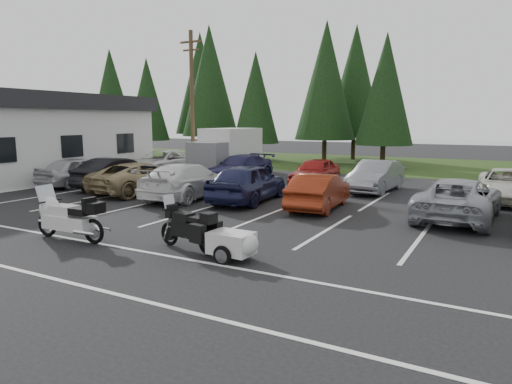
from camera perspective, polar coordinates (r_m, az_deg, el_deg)
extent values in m
plane|color=black|center=(14.86, -4.25, -4.22)|extent=(120.00, 120.00, 0.00)
cube|color=#1F3310|center=(37.14, 16.35, 3.31)|extent=(80.00, 16.00, 0.01)
cube|color=slate|center=(67.33, 25.47, 5.13)|extent=(70.00, 50.00, 0.02)
cylinder|color=#473321|center=(30.07, -7.99, 10.94)|extent=(0.26, 0.26, 9.00)
cube|color=#473321|center=(30.45, -8.15, 18.10)|extent=(1.60, 0.12, 0.12)
cube|color=#473321|center=(30.37, -8.12, 17.17)|extent=(1.20, 0.10, 0.10)
cube|color=silver|center=(16.53, -0.48, -2.84)|extent=(32.00, 16.00, 0.01)
cylinder|color=#332316|center=(49.93, -17.39, 6.02)|extent=(0.36, 0.36, 2.50)
cone|color=black|center=(49.97, -17.66, 11.74)|extent=(4.58, 4.58, 8.84)
cylinder|color=#332316|center=(44.84, -13.22, 5.70)|extent=(0.36, 0.36, 2.16)
cone|color=black|center=(44.82, -13.42, 11.22)|extent=(3.96, 3.96, 7.65)
cylinder|color=#332316|center=(42.37, -5.68, 6.14)|extent=(0.36, 0.36, 2.78)
cone|color=black|center=(42.48, -5.80, 13.66)|extent=(5.10, 5.10, 9.86)
cylinder|color=#332316|center=(38.32, -0.03, 5.40)|extent=(0.36, 0.36, 2.11)
cone|color=black|center=(38.30, -0.03, 11.72)|extent=(3.87, 3.87, 7.48)
cylinder|color=#332316|center=(37.39, 8.53, 5.60)|extent=(0.36, 0.36, 2.62)
cone|color=black|center=(37.47, 8.72, 13.62)|extent=(4.80, 4.80, 9.27)
cylinder|color=#332316|center=(34.72, 15.56, 4.84)|extent=(0.36, 0.36, 2.26)
cone|color=black|center=(34.72, 15.88, 12.29)|extent=(4.14, 4.14, 7.99)
cylinder|color=#332316|center=(48.10, -6.80, 6.49)|extent=(0.36, 0.36, 2.88)
cone|color=black|center=(48.21, -6.93, 13.35)|extent=(5.28, 5.28, 10.20)
cylinder|color=#332316|center=(41.43, 12.06, 5.88)|extent=(0.36, 0.36, 2.71)
cone|color=black|center=(41.52, 12.31, 13.37)|extent=(4.97, 4.97, 9.61)
imported|color=#BABABF|center=(25.52, -21.19, 2.44)|extent=(1.83, 4.53, 1.54)
imported|color=black|center=(23.93, -16.91, 2.28)|extent=(1.78, 4.76, 1.55)
imported|color=#8C7951|center=(22.16, -14.07, 1.77)|extent=(2.79, 5.39, 1.45)
imported|color=silver|center=(20.19, -8.56, 1.41)|extent=(2.61, 5.50, 1.55)
imported|color=#191D40|center=(19.07, -1.02, 1.22)|extent=(2.35, 4.98, 1.65)
imported|color=maroon|center=(17.70, 7.90, 0.11)|extent=(1.80, 4.30, 1.38)
imported|color=gray|center=(17.06, 24.00, -0.81)|extent=(2.65, 5.28, 1.43)
imported|color=silver|center=(28.80, -11.52, 3.55)|extent=(3.06, 5.87, 1.58)
imported|color=#1C1A43|center=(26.19, -2.05, 3.06)|extent=(2.47, 5.13, 1.44)
imported|color=maroon|center=(24.21, 7.43, 2.53)|extent=(1.79, 4.28, 1.45)
imported|color=slate|center=(22.57, 14.76, 1.92)|extent=(1.86, 4.62, 1.49)
imported|color=beige|center=(21.87, 28.91, 0.72)|extent=(2.43, 4.98, 1.36)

